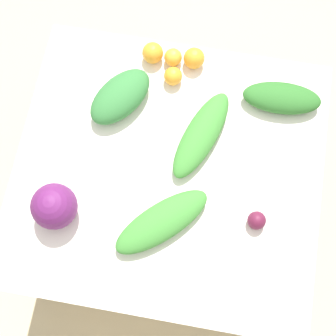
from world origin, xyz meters
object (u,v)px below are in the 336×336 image
cabbage_purple (54,206)px  greens_bunch_kale (120,97)px  greens_bunch_scallion (201,135)px  greens_bunch_beet_tops (282,98)px  orange_2 (194,58)px  beet_root (257,220)px  greens_bunch_dandelion (162,222)px  orange_3 (153,53)px  orange_1 (173,57)px  orange_0 (173,76)px

cabbage_purple → greens_bunch_kale: (-0.13, -0.46, -0.03)m
greens_bunch_scallion → greens_bunch_kale: greens_bunch_kale is taller
greens_bunch_scallion → greens_bunch_beet_tops: bearing=-144.6°
greens_bunch_kale → orange_2: (-0.25, -0.21, -0.01)m
cabbage_purple → greens_bunch_beet_tops: bearing=-142.6°
greens_bunch_scallion → beet_root: (-0.24, 0.28, -0.00)m
cabbage_purple → orange_2: size_ratio=1.96×
greens_bunch_kale → orange_2: bearing=-139.3°
greens_bunch_dandelion → greens_bunch_kale: bearing=-61.5°
orange_2 → orange_3: bearing=1.7°
cabbage_purple → greens_bunch_kale: size_ratio=0.59×
greens_bunch_scallion → beet_root: size_ratio=5.75×
cabbage_purple → orange_1: (-0.30, -0.66, -0.05)m
greens_bunch_scallion → greens_bunch_beet_tops: size_ratio=1.28×
greens_bunch_beet_tops → orange_1: greens_bunch_beet_tops is taller
beet_root → orange_0: orange_0 is taller
greens_bunch_scallion → beet_root: 0.37m
orange_2 → greens_bunch_dandelion: bearing=89.1°
cabbage_purple → beet_root: bearing=-173.3°
beet_root → orange_2: orange_2 is taller
greens_bunch_scallion → greens_bunch_beet_tops: 0.34m
greens_bunch_scallion → orange_0: greens_bunch_scallion is taller
greens_bunch_dandelion → beet_root: (-0.33, -0.06, -0.00)m
beet_root → orange_1: 0.70m
greens_bunch_dandelion → greens_bunch_scallion: bearing=-104.0°
cabbage_purple → greens_bunch_scallion: cabbage_purple is taller
greens_bunch_scallion → orange_2: orange_2 is taller
cabbage_purple → greens_bunch_dandelion: cabbage_purple is taller
greens_bunch_beet_tops → beet_root: bearing=85.6°
cabbage_purple → orange_1: size_ratio=2.32×
greens_bunch_kale → orange_0: greens_bunch_kale is taller
orange_2 → beet_root: bearing=118.3°
greens_bunch_dandelion → orange_1: bearing=-83.7°
greens_bunch_beet_tops → orange_0: 0.42m
orange_2 → orange_0: bearing=52.2°
cabbage_purple → orange_3: 0.70m
orange_1 → greens_bunch_kale: bearing=51.2°
orange_3 → beet_root: bearing=129.4°
greens_bunch_kale → orange_0: 0.22m
orange_2 → orange_3: size_ratio=1.00×
cabbage_purple → greens_bunch_kale: bearing=-106.4°
greens_bunch_dandelion → orange_2: (-0.01, -0.65, 0.00)m
greens_bunch_beet_tops → orange_1: bearing=-13.3°
greens_bunch_kale → orange_0: (-0.18, -0.13, -0.01)m
greens_bunch_kale → beet_root: 0.68m
greens_bunch_beet_tops → orange_2: 0.37m
orange_0 → greens_bunch_dandelion: bearing=95.8°
cabbage_purple → greens_bunch_kale: 0.48m
greens_bunch_beet_tops → orange_0: bearing=-2.9°
orange_0 → orange_3: size_ratio=0.86×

